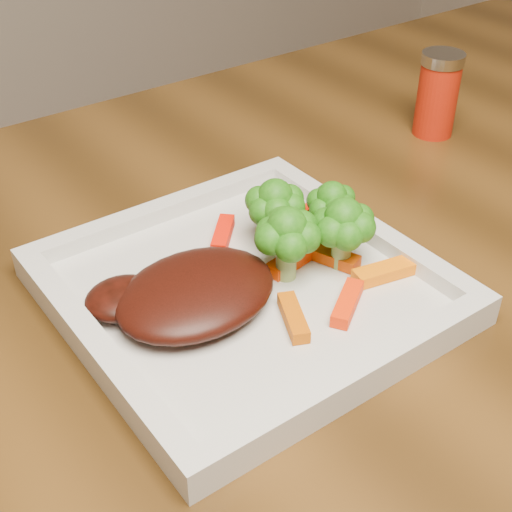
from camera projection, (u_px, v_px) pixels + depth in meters
dining_table at (459, 455)px, 0.90m from camera, size 1.60×0.90×0.75m
plate at (246, 293)px, 0.56m from camera, size 0.27×0.27×0.01m
steak at (196, 293)px, 0.52m from camera, size 0.13×0.11×0.03m
broccoli_0 at (275, 206)px, 0.58m from camera, size 0.06×0.06×0.07m
broccoli_1 at (332, 203)px, 0.59m from camera, size 0.06×0.06×0.06m
broccoli_2 at (343, 234)px, 0.56m from camera, size 0.06×0.06×0.06m
broccoli_3 at (287, 244)px, 0.55m from camera, size 0.07×0.07×0.06m
carrot_0 at (347, 303)px, 0.53m from camera, size 0.05×0.04×0.01m
carrot_1 at (389, 270)px, 0.56m from camera, size 0.06×0.03×0.01m
carrot_2 at (293, 317)px, 0.51m from camera, size 0.03×0.05×0.01m
carrot_3 at (305, 217)px, 0.62m from camera, size 0.06×0.04×0.01m
carrot_4 at (223, 234)px, 0.60m from camera, size 0.04×0.04×0.01m
carrot_5 at (326, 254)px, 0.58m from camera, size 0.03×0.06×0.01m
carrot_6 at (295, 258)px, 0.57m from camera, size 0.06×0.02×0.01m
spice_shaker at (438, 95)px, 0.77m from camera, size 0.05×0.05×0.09m
carrot_7 at (317, 216)px, 0.62m from camera, size 0.05×0.02×0.01m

